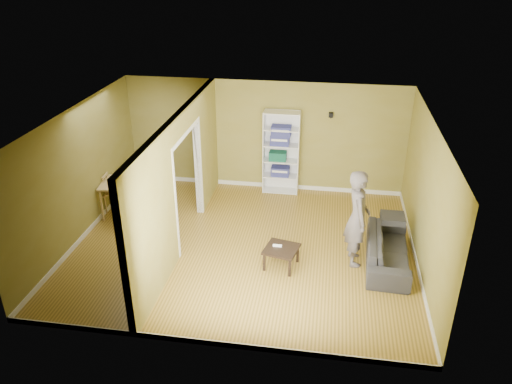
% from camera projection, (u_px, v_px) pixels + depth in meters
% --- Properties ---
extents(room_shell, '(6.50, 6.50, 6.50)m').
position_uv_depth(room_shell, '(244.00, 186.00, 9.17)').
color(room_shell, '#A88234').
rests_on(room_shell, ground).
extents(partition, '(0.22, 5.50, 2.60)m').
position_uv_depth(partition, '(181.00, 182.00, 9.34)').
color(partition, olive).
rests_on(partition, ground).
extents(wall_speaker, '(0.10, 0.10, 0.10)m').
position_uv_depth(wall_speaker, '(331.00, 115.00, 11.08)').
color(wall_speaker, black).
rests_on(wall_speaker, room_shell).
extents(sofa, '(1.95, 0.91, 0.73)m').
position_uv_depth(sofa, '(388.00, 246.00, 9.09)').
color(sofa, '#2B2A2D').
rests_on(sofa, ground).
extents(person, '(0.86, 0.71, 2.14)m').
position_uv_depth(person, '(358.00, 210.00, 8.82)').
color(person, slate).
rests_on(person, ground).
extents(bookshelf, '(0.83, 0.36, 1.97)m').
position_uv_depth(bookshelf, '(281.00, 152.00, 11.56)').
color(bookshelf, white).
rests_on(bookshelf, ground).
extents(paper_box_navy_a, '(0.42, 0.27, 0.22)m').
position_uv_depth(paper_box_navy_a, '(280.00, 171.00, 11.72)').
color(paper_box_navy_a, navy).
rests_on(paper_box_navy_a, bookshelf).
extents(paper_box_teal, '(0.40, 0.26, 0.20)m').
position_uv_depth(paper_box_teal, '(278.00, 156.00, 11.57)').
color(paper_box_teal, '#175A4E').
rests_on(paper_box_teal, bookshelf).
extents(paper_box_navy_b, '(0.43, 0.28, 0.22)m').
position_uv_depth(paper_box_navy_b, '(280.00, 140.00, 11.39)').
color(paper_box_navy_b, navy).
rests_on(paper_box_navy_b, bookshelf).
extents(paper_box_navy_c, '(0.44, 0.29, 0.23)m').
position_uv_depth(paper_box_navy_c, '(281.00, 130.00, 11.28)').
color(paper_box_navy_c, navy).
rests_on(paper_box_navy_c, bookshelf).
extents(coffee_table, '(0.58, 0.58, 0.38)m').
position_uv_depth(coffee_table, '(281.00, 251.00, 9.00)').
color(coffee_table, '#312116').
rests_on(coffee_table, ground).
extents(game_controller, '(0.16, 0.04, 0.03)m').
position_uv_depth(game_controller, '(277.00, 246.00, 9.02)').
color(game_controller, white).
rests_on(game_controller, coffee_table).
extents(dining_table, '(1.19, 0.79, 0.74)m').
position_uv_depth(dining_table, '(130.00, 185.00, 10.68)').
color(dining_table, tan).
rests_on(dining_table, ground).
extents(chair_left, '(0.43, 0.43, 0.88)m').
position_uv_depth(chair_left, '(100.00, 193.00, 10.88)').
color(chair_left, tan).
rests_on(chair_left, ground).
extents(chair_near, '(0.51, 0.51, 0.90)m').
position_uv_depth(chair_near, '(126.00, 207.00, 10.24)').
color(chair_near, tan).
rests_on(chair_near, ground).
extents(chair_far, '(0.52, 0.52, 1.00)m').
position_uv_depth(chair_far, '(142.00, 180.00, 11.32)').
color(chair_far, tan).
rests_on(chair_far, ground).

